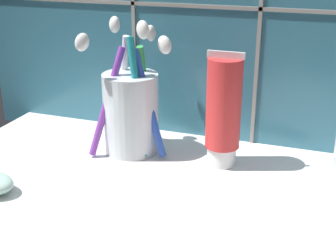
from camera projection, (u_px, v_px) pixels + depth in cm
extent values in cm
cube|color=white|center=(206.00, 211.00, 50.29)|extent=(69.29, 36.07, 2.00)
cube|color=gray|center=(247.00, 8.00, 58.73)|extent=(79.29, 0.24, 0.50)
cylinder|color=silver|center=(131.00, 113.00, 60.62)|extent=(7.19, 7.19, 10.46)
cylinder|color=blue|center=(149.00, 104.00, 58.48)|extent=(5.04, 2.03, 13.60)
ellipsoid|color=white|center=(165.00, 45.00, 54.50)|extent=(2.50, 1.79, 2.60)
cylinder|color=green|center=(146.00, 94.00, 62.27)|extent=(1.00, 4.17, 13.58)
ellipsoid|color=white|center=(151.00, 33.00, 61.15)|extent=(1.35, 2.20, 2.54)
cylinder|color=white|center=(123.00, 89.00, 62.29)|extent=(3.35, 2.62, 14.69)
ellipsoid|color=white|center=(115.00, 24.00, 60.36)|extent=(2.42, 2.20, 2.46)
cylinder|color=purple|center=(107.00, 102.00, 58.85)|extent=(4.46, 4.67, 13.86)
ellipsoid|color=white|center=(82.00, 42.00, 54.88)|extent=(2.53, 2.58, 2.63)
cylinder|color=teal|center=(137.00, 98.00, 57.90)|extent=(3.13, 2.09, 15.16)
ellipsoid|color=white|center=(143.00, 30.00, 54.01)|extent=(2.35, 2.01, 2.42)
cylinder|color=white|center=(221.00, 155.00, 58.26)|extent=(3.60, 3.60, 2.43)
cylinder|color=red|center=(224.00, 104.00, 55.83)|extent=(4.24, 4.24, 11.07)
cube|color=silver|center=(226.00, 55.00, 53.70)|extent=(4.45, 0.36, 0.80)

